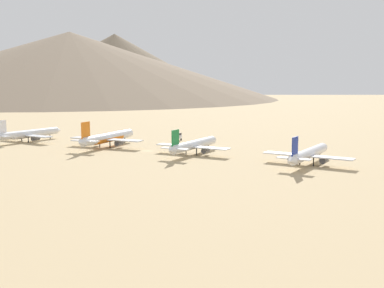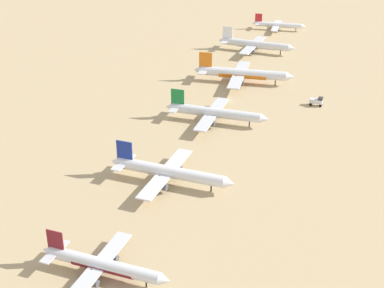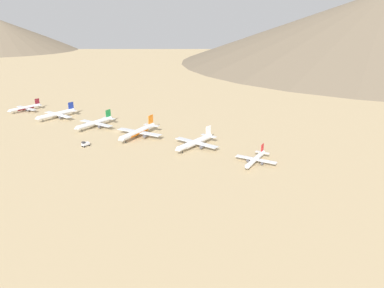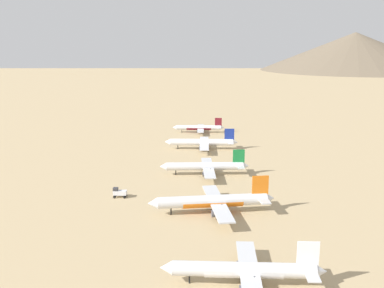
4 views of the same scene
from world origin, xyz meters
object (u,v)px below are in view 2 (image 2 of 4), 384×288
(service_truck, at_px, (317,101))
(parked_jet_3, at_px, (242,74))
(parked_jet_4, at_px, (255,44))
(parked_jet_1, at_px, (169,172))
(parked_jet_0, at_px, (102,265))
(parked_jet_2, at_px, (215,113))
(parked_jet_5, at_px, (278,25))

(service_truck, bearing_deg, parked_jet_3, 161.32)
(parked_jet_3, relative_size, parked_jet_4, 1.09)
(parked_jet_3, xyz_separation_m, service_truck, (37.35, -12.63, -2.30))
(parked_jet_1, bearing_deg, parked_jet_4, 98.09)
(parked_jet_1, distance_m, parked_jet_4, 142.29)
(parked_jet_0, height_order, parked_jet_4, parked_jet_4)
(parked_jet_1, bearing_deg, parked_jet_0, -83.50)
(parked_jet_1, distance_m, parked_jet_2, 48.93)
(parked_jet_3, bearing_deg, parked_jet_1, -83.75)
(parked_jet_4, bearing_deg, parked_jet_0, -82.30)
(parked_jet_0, height_order, parked_jet_3, parked_jet_3)
(parked_jet_0, relative_size, parked_jet_3, 0.77)
(parked_jet_5, bearing_deg, parked_jet_2, -83.12)
(parked_jet_1, xyz_separation_m, parked_jet_2, (-4.85, 48.69, -0.05))
(parked_jet_2, height_order, parked_jet_3, parked_jet_3)
(parked_jet_4, relative_size, parked_jet_5, 1.31)
(parked_jet_1, distance_m, service_truck, 85.88)
(service_truck, bearing_deg, parked_jet_4, 128.40)
(parked_jet_3, xyz_separation_m, parked_jet_4, (-9.72, 46.76, -0.38))
(service_truck, bearing_deg, parked_jet_0, -99.67)
(parked_jet_1, relative_size, parked_jet_3, 0.92)
(parked_jet_0, bearing_deg, parked_jet_4, 97.70)
(parked_jet_0, relative_size, service_truck, 6.54)
(parked_jet_1, bearing_deg, parked_jet_5, 96.57)
(parked_jet_3, height_order, parked_jet_4, parked_jet_3)
(parked_jet_1, bearing_deg, service_truck, 71.64)
(parked_jet_4, distance_m, parked_jet_5, 46.45)
(parked_jet_0, relative_size, parked_jet_4, 0.83)
(parked_jet_3, bearing_deg, parked_jet_4, 101.75)
(parked_jet_1, xyz_separation_m, service_truck, (27.04, 81.49, -1.94))
(parked_jet_3, bearing_deg, parked_jet_0, -83.67)
(parked_jet_2, bearing_deg, parked_jet_4, 99.35)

